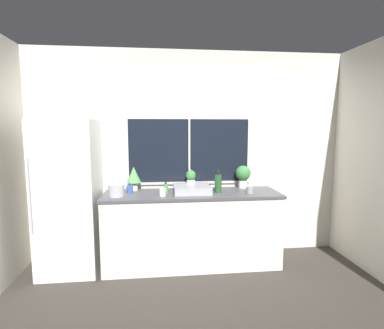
{
  "coord_description": "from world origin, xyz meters",
  "views": [
    {
      "loc": [
        -0.4,
        -3.28,
        1.72
      ],
      "look_at": [
        -0.0,
        0.3,
        1.27
      ],
      "focal_mm": 28.0,
      "sensor_mm": 36.0,
      "label": 1
    }
  ],
  "objects_px": {
    "mug_white": "(163,192)",
    "mug_grey": "(250,190)",
    "potted_plant_right": "(243,175)",
    "refrigerator": "(69,197)",
    "soap_bottle": "(166,188)",
    "potted_plant_left": "(134,176)",
    "sink": "(192,189)",
    "potted_plant_center": "(191,179)",
    "mug_blue": "(130,189)",
    "kettle": "(116,190)",
    "bottle_tall": "(218,183)"
  },
  "relations": [
    {
      "from": "mug_white",
      "to": "mug_grey",
      "type": "bearing_deg",
      "value": 1.69
    },
    {
      "from": "potted_plant_right",
      "to": "mug_grey",
      "type": "bearing_deg",
      "value": -91.62
    },
    {
      "from": "refrigerator",
      "to": "mug_grey",
      "type": "distance_m",
      "value": 2.16
    },
    {
      "from": "potted_plant_right",
      "to": "mug_grey",
      "type": "height_order",
      "value": "potted_plant_right"
    },
    {
      "from": "soap_bottle",
      "to": "mug_grey",
      "type": "xyz_separation_m",
      "value": [
        1.02,
        -0.13,
        -0.02
      ]
    },
    {
      "from": "refrigerator",
      "to": "potted_plant_left",
      "type": "relative_size",
      "value": 5.97
    },
    {
      "from": "sink",
      "to": "potted_plant_left",
      "type": "bearing_deg",
      "value": 163.21
    },
    {
      "from": "refrigerator",
      "to": "potted_plant_center",
      "type": "relative_size",
      "value": 7.3
    },
    {
      "from": "mug_blue",
      "to": "sink",
      "type": "bearing_deg",
      "value": -5.68
    },
    {
      "from": "sink",
      "to": "kettle",
      "type": "height_order",
      "value": "sink"
    },
    {
      "from": "potted_plant_right",
      "to": "mug_grey",
      "type": "distance_m",
      "value": 0.36
    },
    {
      "from": "bottle_tall",
      "to": "mug_blue",
      "type": "bearing_deg",
      "value": 174.35
    },
    {
      "from": "potted_plant_center",
      "to": "mug_grey",
      "type": "bearing_deg",
      "value": -26.02
    },
    {
      "from": "soap_bottle",
      "to": "kettle",
      "type": "xyz_separation_m",
      "value": [
        -0.58,
        -0.11,
        0.02
      ]
    },
    {
      "from": "potted_plant_right",
      "to": "soap_bottle",
      "type": "bearing_deg",
      "value": -168.64
    },
    {
      "from": "refrigerator",
      "to": "sink",
      "type": "relative_size",
      "value": 4.07
    },
    {
      "from": "sink",
      "to": "mug_blue",
      "type": "height_order",
      "value": "sink"
    },
    {
      "from": "potted_plant_center",
      "to": "bottle_tall",
      "type": "height_order",
      "value": "bottle_tall"
    },
    {
      "from": "potted_plant_right",
      "to": "kettle",
      "type": "relative_size",
      "value": 1.62
    },
    {
      "from": "sink",
      "to": "mug_grey",
      "type": "relative_size",
      "value": 5.14
    },
    {
      "from": "soap_bottle",
      "to": "potted_plant_left",
      "type": "bearing_deg",
      "value": 152.71
    },
    {
      "from": "refrigerator",
      "to": "potted_plant_left",
      "type": "bearing_deg",
      "value": 16.81
    },
    {
      "from": "mug_blue",
      "to": "refrigerator",
      "type": "bearing_deg",
      "value": -173.24
    },
    {
      "from": "mug_white",
      "to": "mug_grey",
      "type": "height_order",
      "value": "mug_white"
    },
    {
      "from": "sink",
      "to": "potted_plant_center",
      "type": "height_order",
      "value": "sink"
    },
    {
      "from": "soap_bottle",
      "to": "refrigerator",
      "type": "bearing_deg",
      "value": -179.11
    },
    {
      "from": "potted_plant_left",
      "to": "bottle_tall",
      "type": "xyz_separation_m",
      "value": [
        1.04,
        -0.25,
        -0.07
      ]
    },
    {
      "from": "mug_grey",
      "to": "kettle",
      "type": "relative_size",
      "value": 0.47
    },
    {
      "from": "sink",
      "to": "mug_grey",
      "type": "distance_m",
      "value": 0.71
    },
    {
      "from": "potted_plant_left",
      "to": "mug_grey",
      "type": "distance_m",
      "value": 1.46
    },
    {
      "from": "mug_white",
      "to": "kettle",
      "type": "distance_m",
      "value": 0.54
    },
    {
      "from": "potted_plant_right",
      "to": "mug_blue",
      "type": "distance_m",
      "value": 1.48
    },
    {
      "from": "potted_plant_right",
      "to": "mug_white",
      "type": "bearing_deg",
      "value": -161.07
    },
    {
      "from": "sink",
      "to": "potted_plant_right",
      "type": "distance_m",
      "value": 0.75
    },
    {
      "from": "mug_white",
      "to": "mug_grey",
      "type": "relative_size",
      "value": 1.03
    },
    {
      "from": "mug_white",
      "to": "bottle_tall",
      "type": "bearing_deg",
      "value": 9.79
    },
    {
      "from": "soap_bottle",
      "to": "mug_blue",
      "type": "bearing_deg",
      "value": 171.62
    },
    {
      "from": "mug_white",
      "to": "mug_blue",
      "type": "bearing_deg",
      "value": 150.57
    },
    {
      "from": "soap_bottle",
      "to": "mug_white",
      "type": "height_order",
      "value": "soap_bottle"
    },
    {
      "from": "potted_plant_center",
      "to": "soap_bottle",
      "type": "bearing_deg",
      "value": -147.99
    },
    {
      "from": "sink",
      "to": "kettle",
      "type": "distance_m",
      "value": 0.9
    },
    {
      "from": "potted_plant_center",
      "to": "kettle",
      "type": "distance_m",
      "value": 0.96
    },
    {
      "from": "refrigerator",
      "to": "potted_plant_right",
      "type": "bearing_deg",
      "value": 5.9
    },
    {
      "from": "mug_grey",
      "to": "mug_blue",
      "type": "bearing_deg",
      "value": 172.41
    },
    {
      "from": "refrigerator",
      "to": "mug_blue",
      "type": "bearing_deg",
      "value": 6.76
    },
    {
      "from": "refrigerator",
      "to": "bottle_tall",
      "type": "relative_size",
      "value": 6.43
    },
    {
      "from": "potted_plant_right",
      "to": "soap_bottle",
      "type": "distance_m",
      "value": 1.05
    },
    {
      "from": "sink",
      "to": "potted_plant_right",
      "type": "xyz_separation_m",
      "value": [
        0.71,
        0.22,
        0.13
      ]
    },
    {
      "from": "potted_plant_right",
      "to": "kettle",
      "type": "xyz_separation_m",
      "value": [
        -1.6,
        -0.32,
        -0.1
      ]
    },
    {
      "from": "potted_plant_left",
      "to": "potted_plant_right",
      "type": "xyz_separation_m",
      "value": [
        1.43,
        0.0,
        -0.01
      ]
    }
  ]
}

